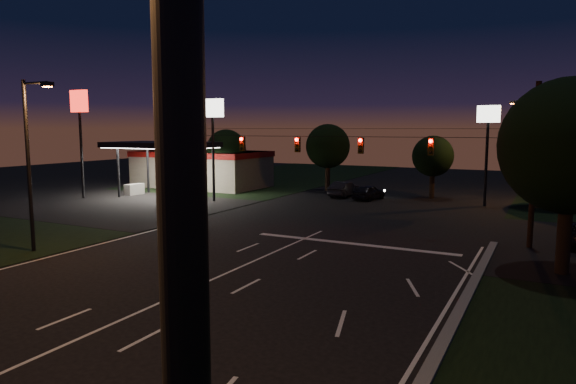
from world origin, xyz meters
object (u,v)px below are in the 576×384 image
Objects in this scene: utility_pole_right at (529,248)px; car_oncoming_b at (344,189)px; car_oncoming_a at (369,192)px; tree_right_near at (571,148)px.

utility_pole_right is 2.05× the size of car_oncoming_b.
utility_pole_right is 2.22× the size of car_oncoming_a.
tree_right_near is (1.53, -4.83, 5.68)m from utility_pole_right.
car_oncoming_b is at bearing -8.80° from car_oncoming_a.
tree_right_near is at bearing 138.67° from car_oncoming_a.
car_oncoming_a is at bearing 134.12° from utility_pole_right.
tree_right_near is 27.68m from car_oncoming_b.
car_oncoming_b is at bearing 137.52° from utility_pole_right.
car_oncoming_b is (-16.76, 15.35, 0.72)m from utility_pole_right.
utility_pole_right is at bearing 107.53° from tree_right_near.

